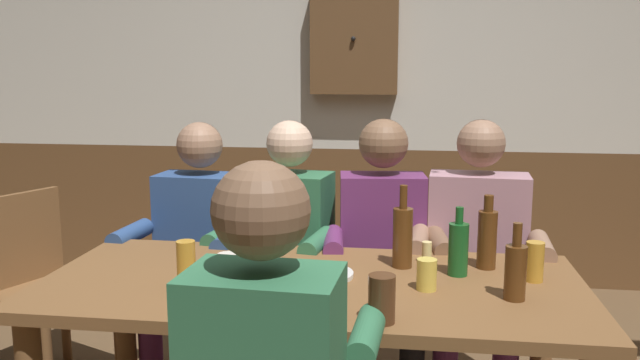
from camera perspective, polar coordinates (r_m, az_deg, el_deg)
back_wall_upper at (r=4.45m, az=3.89°, el=14.08°), size 6.74×0.12×1.76m
back_wall_wainscot at (r=4.55m, az=3.70°, el=-2.87°), size 6.74×0.12×0.90m
dining_table at (r=2.28m, az=-0.77°, el=-11.14°), size 1.82×0.84×0.74m
person_0 at (r=3.01m, az=-10.66°, el=-5.47°), size 0.55×0.53×1.21m
person_1 at (r=2.91m, az=-3.09°, el=-5.83°), size 0.53×0.57×1.22m
person_2 at (r=2.85m, az=5.48°, el=-6.00°), size 0.54×0.55×1.23m
person_3 at (r=2.87m, az=13.45°, el=-6.10°), size 0.57×0.53×1.23m
chair_empty_near_left at (r=3.30m, az=-22.95°, el=-8.18°), size 0.58×0.58×0.88m
table_candle at (r=2.45m, az=9.23°, el=-6.21°), size 0.04×0.04×0.08m
plate_0 at (r=2.28m, az=0.14°, el=-8.15°), size 0.22×0.22×0.01m
bottle_0 at (r=2.37m, az=7.17°, el=-4.81°), size 0.07×0.07×0.30m
bottle_1 at (r=2.32m, az=11.89°, el=-5.78°), size 0.07×0.07×0.24m
bottle_2 at (r=2.12m, az=16.57°, el=-7.50°), size 0.07×0.07×0.24m
bottle_3 at (r=2.41m, az=14.27°, el=-4.85°), size 0.07×0.07×0.27m
pint_glass_0 at (r=2.20m, az=-11.51°, el=-7.15°), size 0.06×0.06×0.15m
pint_glass_1 at (r=1.88m, az=5.37°, el=-10.21°), size 0.08×0.08×0.14m
pint_glass_2 at (r=2.34m, az=-6.62°, el=-6.53°), size 0.07×0.07×0.11m
pint_glass_3 at (r=2.16m, az=9.22°, el=-8.08°), size 0.06×0.06×0.10m
pint_glass_4 at (r=1.91m, az=0.35°, el=-10.13°), size 0.07×0.07×0.12m
pint_glass_5 at (r=2.33m, az=18.09°, el=-6.74°), size 0.06×0.06×0.13m
pint_glass_6 at (r=2.10m, az=-7.93°, el=-8.11°), size 0.07×0.07×0.13m
wall_dart_cabinet at (r=4.32m, az=2.99°, el=12.08°), size 0.56×0.15×0.70m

